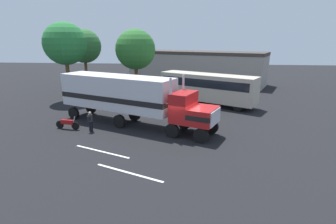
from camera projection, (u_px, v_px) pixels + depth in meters
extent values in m
plane|color=black|center=(183.00, 136.00, 20.28)|extent=(120.00, 120.00, 0.00)
cube|color=silver|center=(102.00, 151.00, 17.39)|extent=(4.14, 1.79, 0.01)
cube|color=silver|center=(129.00, 173.00, 14.63)|extent=(4.14, 1.80, 0.01)
cube|color=#B21919|center=(203.00, 116.00, 19.47)|extent=(2.62, 3.00, 1.20)
cube|color=#B21919|center=(184.00, 107.00, 20.05)|extent=(2.25, 2.85, 2.20)
cube|color=silver|center=(215.00, 117.00, 19.04)|extent=(0.88, 1.97, 1.08)
cube|color=black|center=(203.00, 115.00, 19.45)|extent=(2.64, 3.04, 0.36)
cylinder|color=silver|center=(183.00, 96.00, 21.08)|extent=(0.18, 0.18, 3.40)
cylinder|color=silver|center=(171.00, 101.00, 19.21)|extent=(0.18, 0.18, 3.40)
cube|color=silver|center=(117.00, 92.00, 22.77)|extent=(10.70, 6.42, 2.80)
cube|color=black|center=(117.00, 97.00, 22.88)|extent=(10.71, 6.46, 0.44)
cylinder|color=silver|center=(195.00, 119.00, 21.31)|extent=(1.45, 1.09, 0.64)
cylinder|color=black|center=(211.00, 127.00, 20.57)|extent=(1.13, 0.70, 1.10)
cylinder|color=black|center=(201.00, 136.00, 18.70)|extent=(1.13, 0.70, 1.10)
cylinder|color=black|center=(184.00, 123.00, 21.61)|extent=(1.13, 0.70, 1.10)
cylinder|color=black|center=(172.00, 131.00, 19.74)|extent=(1.13, 0.70, 1.10)
cylinder|color=black|center=(135.00, 115.00, 23.84)|extent=(1.13, 0.70, 1.10)
cylinder|color=black|center=(119.00, 121.00, 21.97)|extent=(1.13, 0.70, 1.10)
cylinder|color=black|center=(91.00, 108.00, 26.21)|extent=(1.13, 0.70, 1.10)
cylinder|color=black|center=(74.00, 113.00, 24.34)|extent=(1.13, 0.70, 1.10)
cylinder|color=black|center=(90.00, 126.00, 21.17)|extent=(0.18, 0.18, 0.82)
cylinder|color=black|center=(92.00, 126.00, 21.13)|extent=(0.18, 0.18, 0.82)
cylinder|color=#333338|center=(90.00, 118.00, 20.96)|extent=(0.34, 0.34, 0.58)
sphere|color=tan|center=(90.00, 113.00, 20.86)|extent=(0.23, 0.23, 0.23)
cube|color=black|center=(89.00, 118.00, 20.77)|extent=(0.29, 0.21, 0.36)
cube|color=#BFB29E|center=(207.00, 87.00, 29.61)|extent=(10.85, 7.57, 2.90)
cube|color=black|center=(207.00, 82.00, 29.46)|extent=(10.30, 7.29, 0.90)
cylinder|color=black|center=(245.00, 103.00, 28.66)|extent=(1.01, 0.73, 1.00)
cylinder|color=black|center=(238.00, 107.00, 26.87)|extent=(1.01, 0.73, 1.00)
cylinder|color=black|center=(184.00, 94.00, 32.91)|extent=(1.01, 0.73, 1.00)
cylinder|color=black|center=(174.00, 97.00, 31.12)|extent=(1.01, 0.73, 1.00)
cylinder|color=black|center=(75.00, 126.00, 21.48)|extent=(0.67, 0.20, 0.66)
cylinder|color=black|center=(60.00, 125.00, 21.82)|extent=(0.67, 0.20, 0.66)
cube|color=maroon|center=(67.00, 122.00, 21.58)|extent=(1.12, 0.41, 0.36)
cylinder|color=silver|center=(74.00, 121.00, 21.38)|extent=(0.29, 0.11, 0.69)
cylinder|color=brown|center=(136.00, 80.00, 33.99)|extent=(0.44, 0.44, 4.15)
sphere|color=#2C6D2B|center=(135.00, 49.00, 32.97)|extent=(4.99, 4.99, 4.99)
cylinder|color=brown|center=(86.00, 72.00, 41.20)|extent=(0.44, 0.44, 4.33)
sphere|color=#2D6531|center=(84.00, 46.00, 40.15)|extent=(5.10, 5.10, 5.10)
cylinder|color=brown|center=(69.00, 80.00, 31.36)|extent=(0.44, 0.44, 4.95)
sphere|color=#277536|center=(65.00, 43.00, 30.25)|extent=(4.88, 4.88, 4.88)
cube|color=#9E938C|center=(195.00, 67.00, 44.56)|extent=(23.45, 14.31, 5.22)
cube|color=#3F3833|center=(195.00, 53.00, 43.93)|extent=(23.58, 14.44, 0.50)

